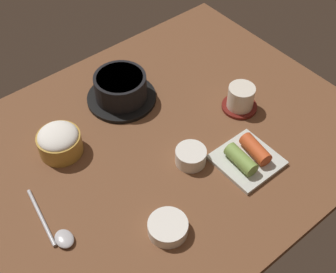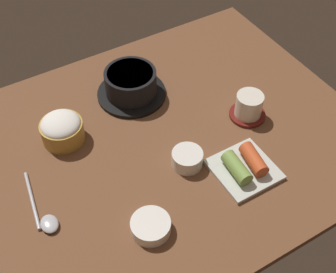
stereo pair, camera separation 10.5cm
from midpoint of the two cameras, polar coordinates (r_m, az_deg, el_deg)
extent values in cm
cube|color=brown|center=(108.23, -4.26, -1.45)|extent=(100.00, 76.00, 2.00)
cylinder|color=black|center=(118.69, -8.41, 4.75)|extent=(17.98, 17.98, 1.02)
cylinder|color=black|center=(116.13, -8.62, 6.11)|extent=(13.33, 13.33, 6.59)
cylinder|color=#D15619|center=(114.16, -8.79, 7.22)|extent=(11.73, 11.73, 0.60)
cylinder|color=#B78C38|center=(108.15, -16.24, -1.04)|extent=(10.19, 10.19, 5.14)
ellipsoid|color=white|center=(106.29, -16.53, -0.13)|extent=(9.37, 9.37, 3.56)
cylinder|color=maroon|center=(115.99, 6.47, 3.66)|extent=(9.04, 9.04, 0.80)
cylinder|color=silver|center=(113.65, 6.61, 4.87)|extent=(6.70, 6.70, 5.96)
cylinder|color=#C6D18C|center=(111.83, 6.73, 5.87)|extent=(5.70, 5.70, 0.40)
cylinder|color=white|center=(102.33, -0.03, -2.69)|extent=(7.12, 7.12, 3.77)
cylinder|color=#B73323|center=(101.10, -0.03, -2.13)|extent=(5.84, 5.84, 0.50)
cube|color=silver|center=(104.18, 7.14, -3.17)|extent=(13.38, 13.38, 1.00)
cylinder|color=#7A9E47|center=(101.34, 6.31, -3.07)|extent=(3.93, 8.24, 3.40)
cylinder|color=#C64C23|center=(103.65, 8.18, -1.77)|extent=(4.64, 8.47, 3.40)
cylinder|color=white|center=(92.60, -3.32, -11.63)|extent=(8.26, 8.26, 2.87)
cylinder|color=#386B2D|center=(91.62, -3.35, -11.27)|extent=(6.77, 6.77, 0.50)
cylinder|color=#B7B7BC|center=(100.02, -18.72, -9.82)|extent=(3.00, 15.34, 0.80)
ellipsoid|color=#B7B7BC|center=(95.61, -16.15, -12.53)|extent=(3.60, 4.68, 1.26)
camera|label=1|loc=(0.05, -92.87, -3.23)|focal=48.16mm
camera|label=2|loc=(0.05, 87.13, 3.23)|focal=48.16mm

